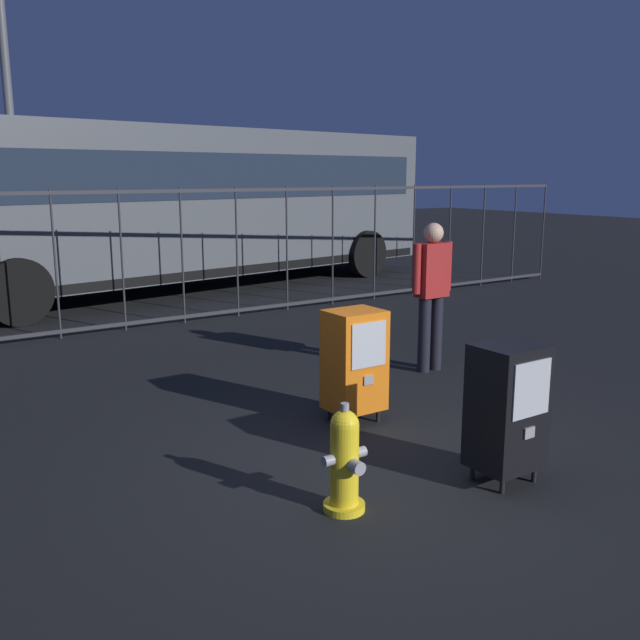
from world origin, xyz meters
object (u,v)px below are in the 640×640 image
object	(u,v)px
pedestrian	(432,288)
bus_near	(185,200)
fire_hydrant	(345,461)
newspaper_box_secondary	(507,406)
newspaper_box_primary	(354,360)
street_light_far_right	(3,41)

from	to	relation	value
pedestrian	bus_near	bearing A→B (deg)	89.16
fire_hydrant	bus_near	world-z (taller)	bus_near
newspaper_box_secondary	bus_near	size ratio (longest dim) A/B	0.09
fire_hydrant	newspaper_box_secondary	world-z (taller)	newspaper_box_secondary
fire_hydrant	pedestrian	distance (m)	3.61
newspaper_box_primary	bus_near	xyz separation A→B (m)	(1.81, 7.82, 1.14)
fire_hydrant	street_light_far_right	world-z (taller)	street_light_far_right
newspaper_box_primary	newspaper_box_secondary	bearing A→B (deg)	-84.79
newspaper_box_primary	pedestrian	world-z (taller)	pedestrian
pedestrian	bus_near	xyz separation A→B (m)	(0.10, 6.96, 0.76)
fire_hydrant	newspaper_box_secondary	xyz separation A→B (m)	(1.23, -0.28, 0.22)
newspaper_box_secondary	street_light_far_right	distance (m)	10.09
fire_hydrant	pedestrian	xyz separation A→B (m)	(2.79, 2.21, 0.60)
pedestrian	bus_near	distance (m)	7.00
fire_hydrant	bus_near	bearing A→B (deg)	72.46
bus_near	newspaper_box_primary	bearing A→B (deg)	-111.60
bus_near	street_light_far_right	size ratio (longest dim) A/B	1.46
fire_hydrant	pedestrian	size ratio (longest dim) A/B	0.45
newspaper_box_secondary	bus_near	bearing A→B (deg)	79.99
fire_hydrant	street_light_far_right	bearing A→B (deg)	90.87
newspaper_box_secondary	pedestrian	distance (m)	2.96
newspaper_box_secondary	street_light_far_right	size ratio (longest dim) A/B	0.14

